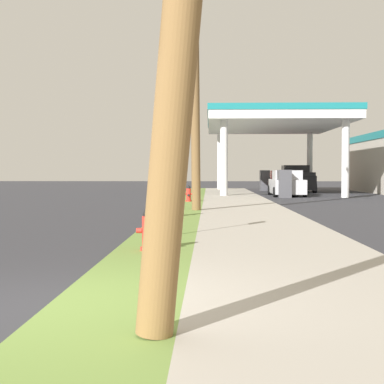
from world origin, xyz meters
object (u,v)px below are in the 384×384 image
fire_hydrant_nearest (148,232)px  truck_black_at_forecourt (297,180)px  street_sign_post (171,165)px  car_red_by_near_pump (281,181)px  fire_hydrant_third (189,194)px  car_silver_by_far_pump (287,184)px  fire_hydrant_second (176,206)px  utility_pole_midground (195,71)px

fire_hydrant_nearest → truck_black_at_forecourt: 31.90m
street_sign_post → car_red_by_near_pump: 33.28m
fire_hydrant_third → car_silver_by_far_pump: car_silver_by_far_pump is taller
fire_hydrant_second → fire_hydrant_nearest: bearing=-90.2°
fire_hydrant_third → car_silver_by_far_pump: bearing=56.3°
fire_hydrant_second → car_silver_by_far_pump: 17.91m
fire_hydrant_third → street_sign_post: bearing=-89.4°
street_sign_post → fire_hydrant_nearest: bearing=-96.2°
utility_pole_midground → street_sign_post: 8.29m
truck_black_at_forecourt → fire_hydrant_second: bearing=-107.6°
fire_hydrant_second → fire_hydrant_third: same height
fire_hydrant_nearest → car_red_by_near_pump: car_red_by_near_pump is taller
truck_black_at_forecourt → street_sign_post: bearing=-104.1°
utility_pole_midground → fire_hydrant_third: bearing=94.2°
fire_hydrant_second → street_sign_post: 5.31m
street_sign_post → truck_black_at_forecourt: street_sign_post is taller
fire_hydrant_nearest → truck_black_at_forecourt: truck_black_at_forecourt is taller
fire_hydrant_second → truck_black_at_forecourt: (7.46, 23.57, 0.47)m
fire_hydrant_third → car_red_by_near_pump: 20.20m
fire_hydrant_third → car_red_by_near_pump: (6.70, 19.06, 0.28)m
fire_hydrant_nearest → fire_hydrant_third: (0.11, 15.82, 0.00)m
fire_hydrant_third → car_silver_by_far_pump: 10.29m
fire_hydrant_nearest → utility_pole_midground: (0.55, 9.83, 4.58)m
fire_hydrant_third → utility_pole_midground: bearing=-85.8°
fire_hydrant_second → car_silver_by_far_pump: car_silver_by_far_pump is taller
utility_pole_midground → car_red_by_near_pump: size_ratio=2.11×
utility_pole_midground → truck_black_at_forecourt: utility_pole_midground is taller
truck_black_at_forecourt → fire_hydrant_nearest: bearing=-103.6°
utility_pole_midground → truck_black_at_forecourt: size_ratio=1.77×
fire_hydrant_second → street_sign_post: street_sign_post is taller
fire_hydrant_nearest → truck_black_at_forecourt: (7.48, 31.00, 0.47)m
utility_pole_midground → car_silver_by_far_pump: bearing=70.1°
fire_hydrant_nearest → fire_hydrant_third: size_ratio=1.00×
fire_hydrant_nearest → truck_black_at_forecourt: size_ratio=0.14×
fire_hydrant_third → street_sign_post: size_ratio=0.35×
utility_pole_midground → street_sign_post: bearing=-92.3°
truck_black_at_forecourt → utility_pole_midground: bearing=-108.1°
fire_hydrant_nearest → car_silver_by_far_pump: 25.06m
fire_hydrant_nearest → street_sign_post: bearing=83.8°
car_red_by_near_pump → street_sign_post: bearing=-101.4°
utility_pole_midground → car_red_by_near_pump: 26.18m
car_red_by_near_pump → car_silver_by_far_pump: (-1.00, -10.50, 0.00)m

